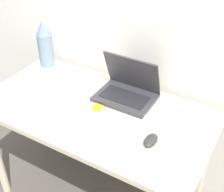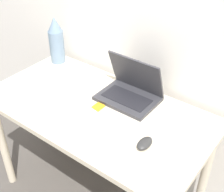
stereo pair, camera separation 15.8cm
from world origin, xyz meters
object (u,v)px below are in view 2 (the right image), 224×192
at_px(keyboard, 94,123).
at_px(mouse, 145,143).
at_px(vase, 56,41).
at_px(mp3_player, 98,107).
at_px(laptop, 131,90).

distance_m(keyboard, mouse, 0.28).
bearing_deg(keyboard, mouse, 4.42).
bearing_deg(mouse, keyboard, -175.58).
bearing_deg(vase, mp3_player, -23.82).
relative_size(mouse, vase, 0.32).
distance_m(laptop, mouse, 0.39).
height_order(laptop, vase, vase).
height_order(keyboard, vase, vase).
bearing_deg(laptop, vase, 174.86).
height_order(laptop, mouse, laptop).
xyz_separation_m(laptop, keyboard, (-0.01, -0.30, -0.04)).
relative_size(laptop, keyboard, 0.71).
xyz_separation_m(keyboard, mp3_player, (-0.07, 0.12, -0.01)).
height_order(keyboard, mp3_player, keyboard).
distance_m(keyboard, vase, 0.72).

